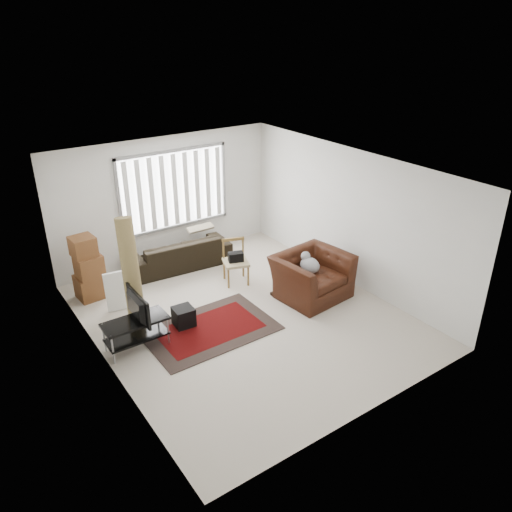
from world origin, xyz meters
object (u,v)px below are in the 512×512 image
Objects in this scene: sofa at (179,248)px; side_chair at (236,260)px; moving_boxes at (88,270)px; tv_stand at (136,328)px; armchair at (312,273)px.

sofa is 2.45× the size of side_chair.
moving_boxes is 2.01m from sofa.
tv_stand is 0.83× the size of moving_boxes.
tv_stand is 2.72m from side_chair.
moving_boxes is at bearing 177.30° from side_chair.
armchair is (3.41, -0.33, 0.12)m from tv_stand.
sofa is at bearing 6.52° from moving_boxes.
side_chair is (2.53, 0.98, 0.12)m from tv_stand.
tv_stand is 1.16× the size of side_chair.
tv_stand is at bearing -87.78° from moving_boxes.
moving_boxes is (-0.08, 2.04, 0.21)m from tv_stand.
moving_boxes reaches higher than side_chair.
sofa is at bearing 135.18° from side_chair.
armchair is (1.50, -2.59, 0.07)m from sofa.
tv_stand is 0.48× the size of sofa.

